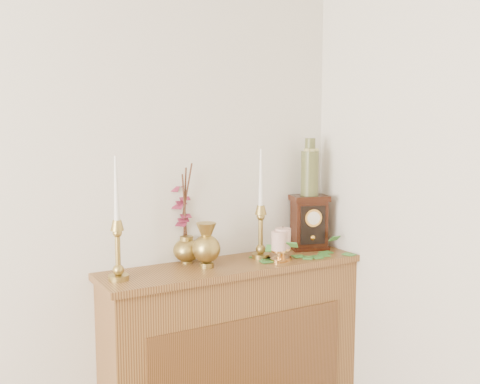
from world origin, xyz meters
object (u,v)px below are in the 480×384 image
candlestick_center (261,223)px  mantel_clock (309,223)px  bud_vase (206,246)px  ceramic_vase (310,170)px  candlestick_left (118,240)px  ginger_jar (182,217)px

candlestick_center → mantel_clock: size_ratio=1.88×
bud_vase → ceramic_vase: ceramic_vase is taller
candlestick_left → ginger_jar: candlestick_left is taller
candlestick_center → ceramic_vase: bearing=8.3°
candlestick_left → ginger_jar: size_ratio=1.10×
candlestick_center → bud_vase: bearing=-174.6°
bud_vase → mantel_clock: (0.61, 0.07, 0.04)m
ginger_jar → bud_vase: bearing=-72.8°
ginger_jar → mantel_clock: bearing=-7.1°
ginger_jar → ceramic_vase: ceramic_vase is taller
ceramic_vase → ginger_jar: bearing=173.1°
bud_vase → ceramic_vase: 0.68m
candlestick_center → candlestick_left: bearing=-177.5°
candlestick_center → ceramic_vase: (0.31, 0.05, 0.23)m
candlestick_left → bud_vase: candlestick_left is taller
candlestick_left → mantel_clock: (1.01, 0.07, -0.03)m
ceramic_vase → candlestick_left: bearing=-175.7°
candlestick_center → ginger_jar: 0.37m
candlestick_center → mantel_clock: bearing=7.9°
candlestick_left → mantel_clock: 1.01m
bud_vase → mantel_clock: mantel_clock is taller
candlestick_left → ceramic_vase: (1.01, 0.08, 0.23)m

